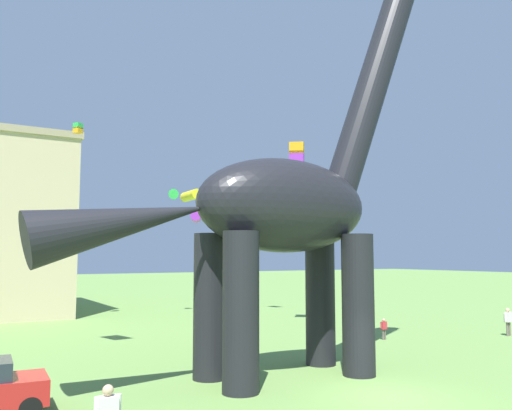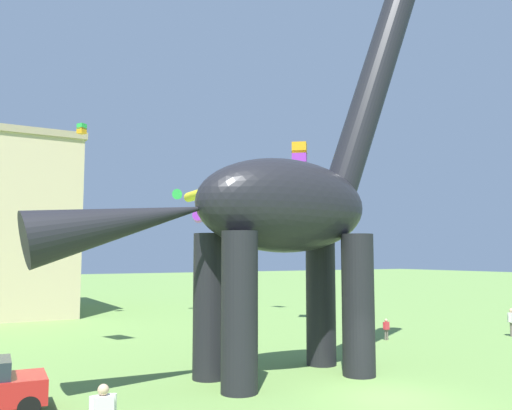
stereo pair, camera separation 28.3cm
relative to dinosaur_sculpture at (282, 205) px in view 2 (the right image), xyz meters
name	(u,v)px [view 2 (the right image)]	position (x,y,z in m)	size (l,w,h in m)	color
ground_plane	(385,398)	(1.30, -3.97, -6.39)	(240.00, 240.00, 0.00)	#6B9347
dinosaur_sculpture	(282,205)	(0.00, 0.00, 0.00)	(16.91, 3.58, 17.68)	black
person_far_spectator	(386,327)	(9.55, 4.68, -5.71)	(0.42, 0.19, 1.13)	#6B6056
person_near_flyer	(357,316)	(9.91, 7.44, -5.43)	(0.60, 0.26, 1.59)	#2D3347
person_strolling_adult	(512,319)	(16.58, 2.16, -5.45)	(0.58, 0.26, 1.55)	#6B6056
kite_mid_left	(274,217)	(11.91, 19.92, 1.24)	(1.15, 1.41, 1.56)	white
kite_trailing	(190,195)	(5.35, 21.77, 2.81)	(2.42, 2.82, 0.82)	yellow
kite_mid_center	(93,216)	(-4.82, 9.83, 0.06)	(1.65, 1.96, 0.35)	black
kite_near_high	(299,153)	(8.50, 11.19, 4.73)	(1.29, 1.29, 1.31)	orange
kite_near_low	(203,217)	(1.08, 9.82, 0.23)	(2.11, 2.12, 0.61)	purple
kite_far_left	(82,129)	(-3.28, 20.87, 6.94)	(0.68, 0.68, 0.70)	green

